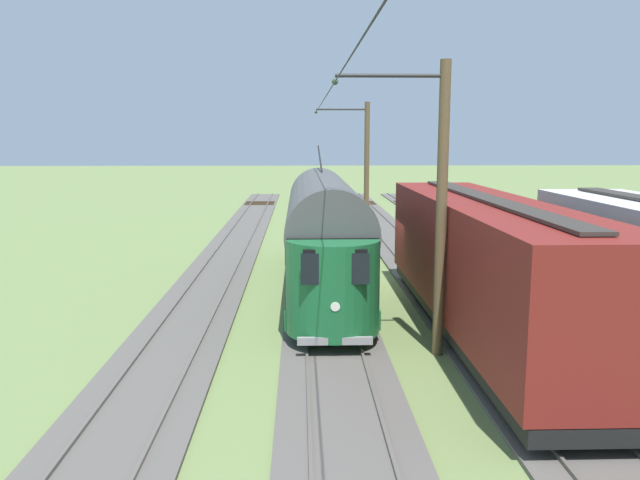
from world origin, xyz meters
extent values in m
plane|color=olive|center=(0.00, 0.00, 0.00)|extent=(220.00, 220.00, 0.00)
cube|color=#56514C|center=(-6.54, 0.00, 0.05)|extent=(2.80, 80.00, 0.10)
cube|color=#59544C|center=(-5.82, 0.00, 0.14)|extent=(0.07, 80.00, 0.08)
cube|color=#59544C|center=(-7.26, 0.00, 0.14)|extent=(0.07, 80.00, 0.08)
cube|color=#382819|center=(-6.54, -32.00, 0.11)|extent=(2.50, 0.24, 0.08)
cube|color=#382819|center=(-6.54, -31.35, 0.11)|extent=(2.50, 0.24, 0.08)
cube|color=#382819|center=(-6.54, -30.70, 0.11)|extent=(2.50, 0.24, 0.08)
cube|color=#382819|center=(-6.54, -30.05, 0.11)|extent=(2.50, 0.24, 0.08)
cube|color=#382819|center=(-6.54, -29.40, 0.11)|extent=(2.50, 0.24, 0.08)
cube|color=#56514C|center=(-2.18, 0.00, 0.05)|extent=(2.80, 80.00, 0.10)
cube|color=#59544C|center=(-1.46, 0.00, 0.14)|extent=(0.07, 80.00, 0.08)
cube|color=#59544C|center=(-2.90, 0.00, 0.14)|extent=(0.07, 80.00, 0.08)
cube|color=#382819|center=(-2.18, -32.00, 0.11)|extent=(2.50, 0.24, 0.08)
cube|color=#382819|center=(-2.18, -31.35, 0.11)|extent=(2.50, 0.24, 0.08)
cube|color=#382819|center=(-2.18, -30.70, 0.11)|extent=(2.50, 0.24, 0.08)
cube|color=#382819|center=(-2.18, -30.05, 0.11)|extent=(2.50, 0.24, 0.08)
cube|color=#382819|center=(-2.18, -29.40, 0.11)|extent=(2.50, 0.24, 0.08)
cube|color=#56514C|center=(2.18, 0.00, 0.05)|extent=(2.80, 80.00, 0.10)
cube|color=#59544C|center=(2.90, 0.00, 0.14)|extent=(0.07, 80.00, 0.08)
cube|color=#59544C|center=(1.46, 0.00, 0.14)|extent=(0.07, 80.00, 0.08)
cube|color=#382819|center=(2.18, -32.00, 0.11)|extent=(2.50, 0.24, 0.08)
cube|color=#382819|center=(2.18, -31.35, 0.11)|extent=(2.50, 0.24, 0.08)
cube|color=#382819|center=(2.18, -30.70, 0.11)|extent=(2.50, 0.24, 0.08)
cube|color=#382819|center=(2.18, -30.05, 0.11)|extent=(2.50, 0.24, 0.08)
cube|color=#382819|center=(2.18, -29.40, 0.11)|extent=(2.50, 0.24, 0.08)
cube|color=#56514C|center=(6.54, 0.00, 0.05)|extent=(2.80, 80.00, 0.10)
cube|color=#59544C|center=(7.26, 0.00, 0.14)|extent=(0.07, 80.00, 0.08)
cube|color=#59544C|center=(5.82, 0.00, 0.14)|extent=(0.07, 80.00, 0.08)
cube|color=#382819|center=(6.54, -32.00, 0.11)|extent=(2.50, 0.24, 0.08)
cube|color=#382819|center=(6.54, -31.35, 0.11)|extent=(2.50, 0.24, 0.08)
cube|color=#382819|center=(6.54, -30.70, 0.11)|extent=(2.50, 0.24, 0.08)
cube|color=#382819|center=(6.54, -30.05, 0.11)|extent=(2.50, 0.24, 0.08)
cube|color=#382819|center=(6.54, -29.40, 0.11)|extent=(2.50, 0.24, 0.08)
cube|color=#196033|center=(2.18, 0.75, 0.71)|extent=(2.65, 13.06, 0.55)
cube|color=#196033|center=(2.18, 0.75, 1.46)|extent=(2.55, 13.06, 0.95)
cube|color=#B7C699|center=(2.18, 0.75, 2.46)|extent=(2.55, 13.06, 1.05)
cylinder|color=#4C4C4C|center=(2.18, 0.75, 2.98)|extent=(2.65, 12.80, 2.65)
cylinder|color=#196033|center=(2.18, 7.23, 1.70)|extent=(2.55, 2.55, 2.55)
cylinder|color=#196033|center=(2.18, -5.73, 1.70)|extent=(2.55, 2.55, 2.55)
cube|color=black|center=(2.18, 8.36, 2.72)|extent=(1.63, 0.08, 0.36)
cube|color=black|center=(2.18, 8.40, 2.41)|extent=(1.73, 0.06, 0.80)
cube|color=black|center=(3.48, 0.75, 2.46)|extent=(0.04, 10.97, 0.80)
cube|color=black|center=(0.89, 0.75, 2.46)|extent=(0.04, 10.97, 0.80)
cylinder|color=silver|center=(2.18, 8.49, 1.46)|extent=(0.24, 0.06, 0.24)
cube|color=gray|center=(2.18, 8.42, 0.53)|extent=(1.94, 0.12, 0.20)
cylinder|color=black|center=(2.18, -3.78, 4.80)|extent=(0.07, 5.15, 1.06)
cylinder|color=black|center=(2.90, 4.93, 0.56)|extent=(0.10, 0.76, 0.76)
cylinder|color=black|center=(1.46, 4.93, 0.56)|extent=(0.10, 0.76, 0.76)
cylinder|color=black|center=(2.90, -3.43, 0.56)|extent=(0.10, 0.76, 0.76)
cylinder|color=black|center=(1.46, -3.43, 0.56)|extent=(0.10, 0.76, 0.76)
cylinder|color=black|center=(-7.26, 4.44, 0.60)|extent=(0.10, 0.84, 0.84)
cylinder|color=black|center=(-5.82, 4.44, 0.60)|extent=(0.10, 0.84, 0.84)
cube|color=maroon|center=(-2.18, 6.52, 2.33)|extent=(2.90, 14.82, 3.20)
cube|color=#332D28|center=(-2.18, 6.52, 3.99)|extent=(0.70, 13.34, 0.08)
cube|color=black|center=(-2.18, 6.52, 0.53)|extent=(2.70, 14.82, 0.36)
cube|color=black|center=(-3.66, 6.52, 2.07)|extent=(0.06, 2.20, 2.56)
cylinder|color=black|center=(-2.90, 1.33, 0.60)|extent=(0.10, 0.84, 0.84)
cylinder|color=black|center=(-1.46, 1.33, 0.60)|extent=(0.10, 0.84, 0.84)
cylinder|color=black|center=(-2.90, 11.71, 0.60)|extent=(0.10, 0.84, 0.84)
cylinder|color=black|center=(-1.46, 11.71, 0.60)|extent=(0.10, 0.84, 0.84)
cylinder|color=brown|center=(-0.56, -10.31, 3.79)|extent=(0.28, 0.28, 7.58)
cylinder|color=#2D2D2D|center=(0.81, -10.31, 7.18)|extent=(2.74, 0.10, 0.10)
sphere|color=#334733|center=(2.18, -10.31, 7.03)|extent=(0.16, 0.16, 0.16)
cylinder|color=brown|center=(-0.56, 7.99, 3.79)|extent=(0.28, 0.28, 7.58)
cylinder|color=#2D2D2D|center=(0.81, 7.99, 7.18)|extent=(2.74, 0.10, 0.10)
sphere|color=#334733|center=(2.18, 7.99, 7.03)|extent=(0.16, 0.16, 0.16)
cylinder|color=black|center=(2.18, 17.15, 7.03)|extent=(0.03, 58.92, 0.03)
cylinder|color=black|center=(0.81, -10.31, 7.18)|extent=(2.74, 0.02, 0.02)
camera|label=1|loc=(3.06, 23.97, 5.65)|focal=35.55mm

